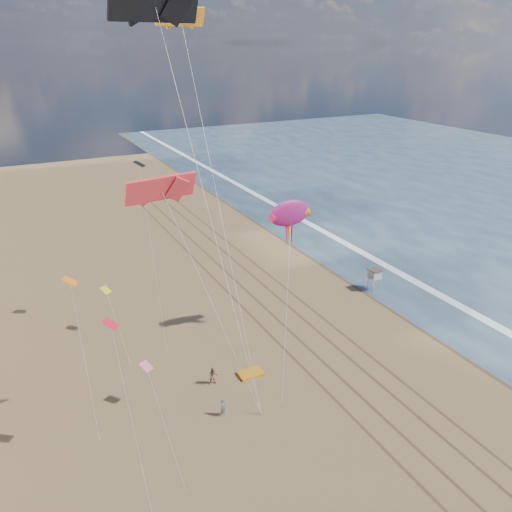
{
  "coord_description": "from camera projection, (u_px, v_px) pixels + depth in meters",
  "views": [
    {
      "loc": [
        -24.57,
        -17.34,
        30.33
      ],
      "look_at": [
        -2.42,
        26.0,
        9.5
      ],
      "focal_mm": 35.0,
      "sensor_mm": 36.0,
      "label": 1
    }
  ],
  "objects": [
    {
      "name": "ground",
      "position": [
        447.0,
        494.0,
        36.41
      ],
      "size": [
        260.0,
        260.0,
        0.0
      ],
      "primitive_type": "plane",
      "color": "brown",
      "rests_on": "ground"
    },
    {
      "name": "wet_sand",
      "position": [
        338.0,
        256.0,
        77.1
      ],
      "size": [
        260.0,
        260.0,
        0.0
      ],
      "primitive_type": "plane",
      "color": "#42301E",
      "rests_on": "ground"
    },
    {
      "name": "foam",
      "position": [
        360.0,
        251.0,
        78.86
      ],
      "size": [
        260.0,
        260.0,
        0.0
      ],
      "primitive_type": "plane",
      "color": "white",
      "rests_on": "ground"
    },
    {
      "name": "tracks",
      "position": [
        277.0,
        308.0,
        62.03
      ],
      "size": [
        7.68,
        120.0,
        0.01
      ],
      "color": "brown",
      "rests_on": "ground"
    },
    {
      "name": "lifeguard_stand",
      "position": [
        375.0,
        274.0,
        65.78
      ],
      "size": [
        1.62,
        1.62,
        2.92
      ],
      "color": "silver",
      "rests_on": "ground"
    },
    {
      "name": "grounded_kite",
      "position": [
        251.0,
        373.0,
        49.48
      ],
      "size": [
        2.48,
        1.6,
        0.28
      ],
      "primitive_type": "cube",
      "rotation": [
        0.0,
        0.0,
        -0.02
      ],
      "color": "orange",
      "rests_on": "ground"
    },
    {
      "name": "show_kite",
      "position": [
        290.0,
        214.0,
        52.23
      ],
      "size": [
        5.84,
        6.14,
        18.48
      ],
      "color": "#A01870",
      "rests_on": "ground"
    },
    {
      "name": "kite_flyer_a",
      "position": [
        223.0,
        407.0,
        43.79
      ],
      "size": [
        0.76,
        0.68,
        1.74
      ],
      "primitive_type": "imported",
      "rotation": [
        0.0,
        0.0,
        0.54
      ],
      "color": "slate",
      "rests_on": "ground"
    },
    {
      "name": "kite_flyer_b",
      "position": [
        213.0,
        376.0,
        47.8
      ],
      "size": [
        1.06,
        0.92,
        1.86
      ],
      "primitive_type": "imported",
      "rotation": [
        0.0,
        0.0,
        -0.27
      ],
      "color": "#8D5747",
      "rests_on": "ground"
    },
    {
      "name": "parafoils",
      "position": [
        165.0,
        53.0,
        37.73
      ],
      "size": [
        13.39,
        19.25,
        13.65
      ],
      "color": "black",
      "rests_on": "ground"
    },
    {
      "name": "small_kites",
      "position": [
        113.0,
        276.0,
        46.14
      ],
      "size": [
        10.76,
        20.62,
        15.27
      ],
      "color": "#E4587D",
      "rests_on": "ground"
    }
  ]
}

